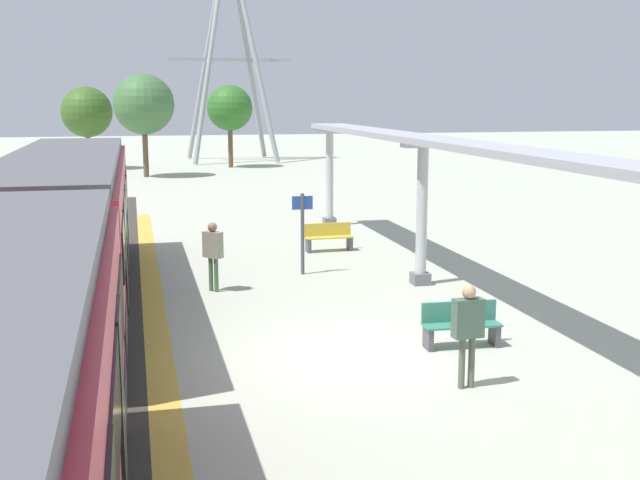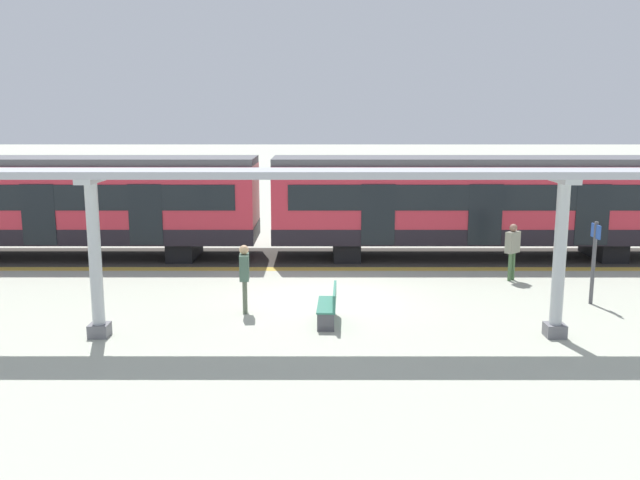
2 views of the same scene
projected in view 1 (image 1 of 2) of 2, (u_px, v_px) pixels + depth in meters
The scene contains 16 objects.
ground_plane at pixel (350, 355), 14.92m from camera, with size 176.00×176.00×0.00m, color #AAAF9D.
tactile_edge_strip at pixel (161, 369), 14.15m from camera, with size 0.51×38.87×0.01m, color gold.
trackbed at pixel (50, 377), 13.73m from camera, with size 3.20×50.87×0.01m, color #38332D.
train_far_carriage at pixel (68, 225), 18.41m from camera, with size 2.65×14.02×3.48m.
canopy_pillar_third at pixel (422, 214), 20.25m from camera, with size 1.10×0.44×3.61m.
canopy_pillar_fourth at pixel (330, 177), 29.62m from camera, with size 1.10×0.44×3.61m.
canopy_beam at pixel (522, 154), 14.91m from camera, with size 1.20×30.82×0.16m, color #A8AAB2.
bench_mid_platform at pixel (461, 324), 15.40m from camera, with size 1.52×0.50×0.86m.
bench_far_end at pixel (329, 237), 24.98m from camera, with size 1.52×0.50×0.86m.
platform_info_sign at pixel (302, 226), 21.53m from camera, with size 0.56×0.10×2.20m.
passenger_waiting_near_edge at pixel (213, 248), 19.64m from camera, with size 0.50×0.52×1.72m.
passenger_by_the_benches at pixel (468, 324), 13.07m from camera, with size 0.52×0.26×1.75m.
electricity_pylon at pixel (230, 47), 58.74m from camera, with size 9.03×6.30×16.41m.
tree_left_background at pixel (230, 108), 53.98m from camera, with size 3.08×3.08×5.55m.
tree_right_background at pixel (144, 104), 47.34m from camera, with size 3.59×3.59×6.11m.
tree_centre_background at pixel (87, 112), 52.50m from camera, with size 3.31×3.31×5.41m.
Camera 1 is at (-3.80, -13.81, 4.74)m, focal length 45.06 mm.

